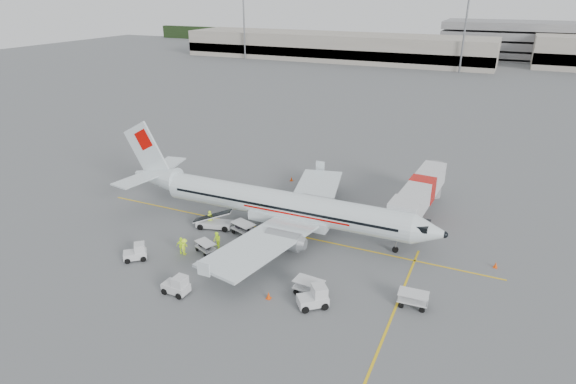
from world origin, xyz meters
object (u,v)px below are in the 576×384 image
jet_bridge (421,198)px  belt_loader (214,216)px  tug_aft (135,252)px  aircraft (283,187)px  tug_fore (313,297)px  tug_mid (176,284)px

jet_bridge → belt_loader: 22.72m
tug_aft → belt_loader: bearing=29.7°
jet_bridge → tug_aft: size_ratio=8.27×
aircraft → jet_bridge: size_ratio=2.03×
belt_loader → tug_fore: 16.96m
belt_loader → tug_mid: belt_loader is taller
jet_bridge → tug_aft: 30.59m
tug_mid → tug_aft: 7.38m
belt_loader → aircraft: bearing=7.1°
tug_fore → tug_aft: size_ratio=1.14×
tug_fore → tug_aft: bearing=141.4°
jet_bridge → tug_fore: size_ratio=7.27×
aircraft → tug_mid: size_ratio=16.06×
tug_mid → tug_fore: bearing=17.3°
tug_mid → jet_bridge: bearing=58.2°
aircraft → tug_fore: 14.25m
aircraft → tug_aft: size_ratio=16.81×
jet_bridge → tug_mid: 28.30m
aircraft → belt_loader: 8.14m
tug_mid → tug_aft: bearing=159.3°
aircraft → tug_fore: aircraft is taller
aircraft → tug_mid: 15.16m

